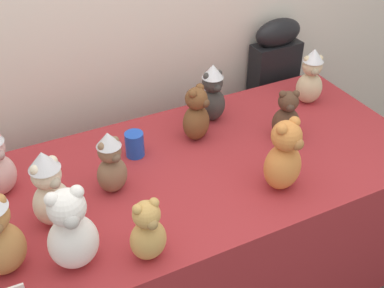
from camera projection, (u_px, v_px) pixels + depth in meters
The scene contains 12 objects.
display_table at pixel (192, 229), 2.22m from camera, with size 1.98×0.91×0.72m, color maroon.
instrument_case at pixel (271, 101), 2.85m from camera, with size 0.28×0.13×1.01m.
teddy_bear_snow at pixel (72, 231), 1.51m from camera, with size 0.16×0.15×0.32m.
teddy_bear_chestnut at pixel (196, 115), 2.11m from camera, with size 0.17×0.17×0.26m.
teddy_bear_cocoa at pixel (286, 116), 2.12m from camera, with size 0.15×0.14×0.24m.
teddy_bear_mocha at pixel (111, 163), 1.82m from camera, with size 0.15×0.13×0.27m.
teddy_bear_charcoal at pixel (212, 94), 2.23m from camera, with size 0.13×0.12×0.28m.
teddy_bear_ginger at pixel (284, 157), 1.83m from camera, with size 0.19×0.17×0.31m.
teddy_bear_honey at pixel (148, 232), 1.56m from camera, with size 0.13×0.11×0.24m.
teddy_bear_sand at pixel (311, 77), 2.36m from camera, with size 0.16×0.15×0.29m.
teddy_bear_cream at pixel (49, 189), 1.67m from camera, with size 0.18×0.16×0.31m.
party_cup_blue at pixel (135, 144), 2.05m from camera, with size 0.08×0.08×0.11m, color blue.
Camera 1 is at (-0.70, -1.16, 1.97)m, focal length 45.51 mm.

